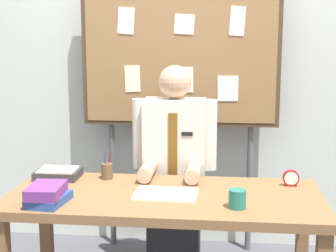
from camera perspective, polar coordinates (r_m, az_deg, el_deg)
name	(u,v)px	position (r m, az deg, el deg)	size (l,w,h in m)	color
back_wall	(182,68)	(3.85, 1.62, 6.52)	(6.40, 0.08, 2.70)	silver
desk	(165,209)	(2.85, -0.38, -9.28)	(1.73, 0.77, 0.73)	brown
person	(174,179)	(3.37, 0.72, -6.00)	(0.55, 0.56, 1.41)	#2D2D33
bulletin_board	(180,56)	(3.64, 1.36, 7.87)	(1.41, 0.09, 2.01)	#4C3823
book_stack	(47,194)	(2.72, -13.39, -7.48)	(0.20, 0.26, 0.10)	#2D4C99
open_notebook	(166,194)	(2.80, -0.26, -7.63)	(0.34, 0.24, 0.01)	white
desk_clock	(291,179)	(3.04, 13.63, -5.79)	(0.09, 0.04, 0.09)	maroon
coffee_mug	(237,199)	(2.61, 7.79, -8.11)	(0.09, 0.09, 0.10)	#267266
pen_holder	(107,171)	(3.12, -6.86, -5.03)	(0.07, 0.07, 0.16)	brown
paper_tray	(58,174)	(3.19, -12.23, -5.24)	(0.26, 0.20, 0.06)	#333338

